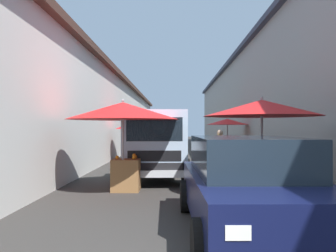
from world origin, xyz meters
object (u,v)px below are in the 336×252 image
Objects in this scene: fruit_stall_far_right at (226,128)px; parked_scooter at (233,158)px; fruit_stall_near_right at (123,118)px; fruit_stall_near_left at (264,120)px; fruit_stall_mid_lane at (144,128)px; hatchback_car at (248,184)px; delivery_truck at (155,146)px; vendor_by_crates at (220,149)px.

fruit_stall_far_right is 5.35m from parked_scooter.
fruit_stall_near_left is at bearing -103.20° from fruit_stall_near_right.
fruit_stall_near_right reaches higher than fruit_stall_near_left.
parked_scooter is at bearing -132.00° from fruit_stall_mid_lane.
fruit_stall_near_right reaches higher than parked_scooter.
delivery_truck reaches higher than hatchback_car.
delivery_truck reaches higher than parked_scooter.
fruit_stall_near_left is 4.02m from vendor_by_crates.
fruit_stall_mid_lane is at bearing 34.43° from vendor_by_crates.
fruit_stall_near_right is at bearing -178.64° from fruit_stall_mid_lane.
fruit_stall_near_right is 2.10m from delivery_truck.
delivery_truck reaches higher than vendor_by_crates.
fruit_stall_mid_lane is at bearing 13.38° from hatchback_car.
fruit_stall_mid_lane is 5.04m from parked_scooter.
fruit_stall_near_left is 8.99m from fruit_stall_mid_lane.
fruit_stall_near_right is 1.27× the size of fruit_stall_far_right.
fruit_stall_far_right is 0.84× the size of fruit_stall_mid_lane.
fruit_stall_near_right is 0.71× the size of hatchback_car.
vendor_by_crates is at bearing 150.69° from parked_scooter.
fruit_stall_near_right is (0.77, 3.29, 0.08)m from fruit_stall_near_left.
fruit_stall_mid_lane is (8.29, 3.47, -0.16)m from fruit_stall_near_left.
vendor_by_crates is (3.12, -2.84, -0.98)m from fruit_stall_near_right.
fruit_stall_mid_lane reaches higher than hatchback_car.
fruit_stall_mid_lane is at bearing 1.36° from fruit_stall_near_right.
fruit_stall_far_right is (10.21, -0.76, -0.20)m from fruit_stall_near_left.
delivery_truck is (5.09, 1.70, 0.30)m from hatchback_car.
delivery_truck is 2.52m from vendor_by_crates.
fruit_stall_far_right is 12.85m from hatchback_car.
fruit_stall_near_right reaches higher than fruit_stall_mid_lane.
delivery_truck reaches higher than fruit_stall_mid_lane.
parked_scooter is at bearing 173.67° from fruit_stall_far_right.
fruit_stall_far_right is at bearing -6.33° from parked_scooter.
delivery_truck is (-5.71, -0.87, -0.56)m from fruit_stall_mid_lane.
fruit_stall_mid_lane is (-1.92, 4.22, 0.04)m from fruit_stall_far_right.
fruit_stall_mid_lane is 11.13m from hatchback_car.
hatchback_car is at bearing 175.98° from vendor_by_crates.
vendor_by_crates is (3.89, 0.45, -0.90)m from fruit_stall_near_left.
delivery_truck is (1.81, -0.69, -0.81)m from fruit_stall_near_right.
fruit_stall_near_left is 10.24m from fruit_stall_far_right.
fruit_stall_near_right is at bearing 137.69° from vendor_by_crates.
vendor_by_crates is at bearing -42.31° from fruit_stall_near_right.
delivery_truck is (2.59, 2.60, -0.72)m from fruit_stall_near_left.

